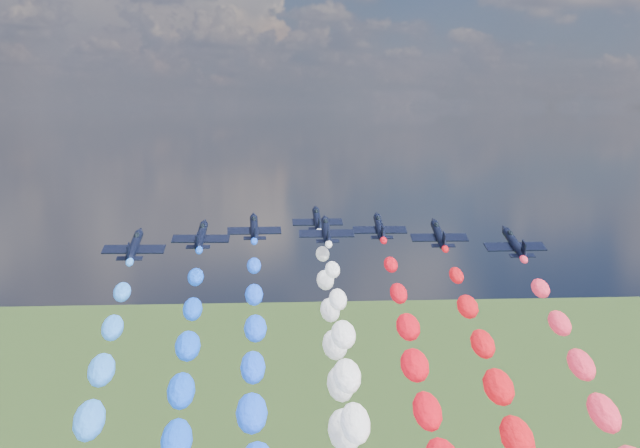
{
  "coord_description": "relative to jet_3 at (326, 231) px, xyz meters",
  "views": [
    {
      "loc": [
        -10.15,
        -138.97,
        123.29
      ],
      "look_at": [
        0.0,
        4.0,
        103.92
      ],
      "focal_mm": 48.46,
      "sensor_mm": 36.0,
      "label": 1
    }
  ],
  "objects": [
    {
      "name": "jet_5",
      "position": [
        9.93,
        3.73,
        0.0
      ],
      "size": [
        9.99,
        13.4,
        6.52
      ],
      "primitive_type": null,
      "rotation": [
        0.3,
        0.0,
        -0.03
      ],
      "color": "black"
    },
    {
      "name": "jet_4",
      "position": [
        -0.56,
        15.17,
        0.0
      ],
      "size": [
        9.59,
        13.11,
        6.52
      ],
      "primitive_type": null,
      "rotation": [
        0.3,
        0.0,
        0.0
      ],
      "color": "black"
    },
    {
      "name": "jet_7",
      "position": [
        28.63,
        -16.51,
        0.0
      ],
      "size": [
        9.91,
        13.34,
        6.52
      ],
      "primitive_type": null,
      "rotation": [
        0.3,
        0.0,
        0.03
      ],
      "color": "black"
    },
    {
      "name": "jet_3",
      "position": [
        0.0,
        0.0,
        0.0
      ],
      "size": [
        9.82,
        13.28,
        6.52
      ],
      "primitive_type": null,
      "rotation": [
        0.3,
        0.0,
        -0.02
      ],
      "color": "black"
    },
    {
      "name": "jet_2",
      "position": [
        -12.62,
        4.42,
        0.0
      ],
      "size": [
        9.92,
        13.35,
        6.52
      ],
      "primitive_type": null,
      "rotation": [
        0.3,
        0.0,
        0.03
      ],
      "color": "black"
    },
    {
      "name": "jet_6",
      "position": [
        18.7,
        -6.08,
        0.0
      ],
      "size": [
        9.89,
        13.33,
        6.52
      ],
      "primitive_type": null,
      "rotation": [
        0.3,
        0.0,
        -0.02
      ],
      "color": "black"
    },
    {
      "name": "jet_0",
      "position": [
        -31.17,
        -14.76,
        0.0
      ],
      "size": [
        10.18,
        13.54,
        6.52
      ],
      "primitive_type": null,
      "rotation": [
        0.3,
        0.0,
        -0.05
      ],
      "color": "black"
    },
    {
      "name": "jet_1",
      "position": [
        -21.51,
        -4.56,
        0.0
      ],
      "size": [
        10.37,
        13.67,
        6.52
      ],
      "primitive_type": null,
      "rotation": [
        0.3,
        0.0,
        -0.06
      ],
      "color": "black"
    }
  ]
}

